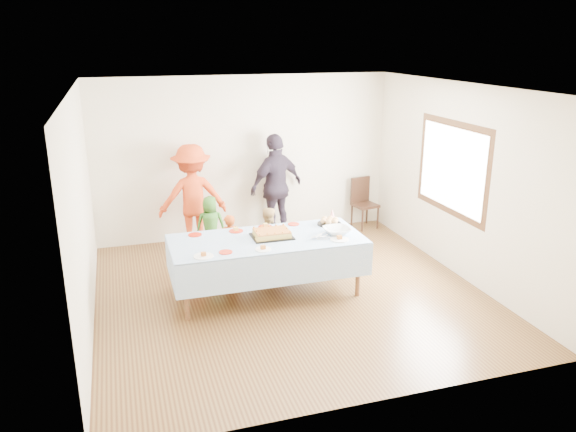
% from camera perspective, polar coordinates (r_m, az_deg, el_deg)
% --- Properties ---
extents(ground, '(5.00, 5.00, 0.00)m').
position_cam_1_polar(ground, '(7.61, 0.17, -7.77)').
color(ground, '#4D2C16').
rests_on(ground, ground).
extents(room_walls, '(5.04, 5.04, 2.72)m').
position_cam_1_polar(room_walls, '(7.05, 0.60, 5.42)').
color(room_walls, beige).
rests_on(room_walls, ground).
extents(party_table, '(2.50, 1.10, 0.78)m').
position_cam_1_polar(party_table, '(7.31, -2.16, -2.70)').
color(party_table, '#55301D').
rests_on(party_table, ground).
extents(birthday_cake, '(0.53, 0.40, 0.09)m').
position_cam_1_polar(birthday_cake, '(7.32, -1.65, -1.82)').
color(birthday_cake, black).
rests_on(birthday_cake, party_table).
extents(rolls_tray, '(0.34, 0.34, 0.10)m').
position_cam_1_polar(rolls_tray, '(7.83, 4.23, -0.57)').
color(rolls_tray, black).
rests_on(rolls_tray, party_table).
extents(punch_bowl, '(0.35, 0.35, 0.09)m').
position_cam_1_polar(punch_bowl, '(7.46, 4.98, -1.51)').
color(punch_bowl, silver).
rests_on(punch_bowl, party_table).
extents(party_hat, '(0.10, 0.10, 0.17)m').
position_cam_1_polar(party_hat, '(8.00, 4.50, 0.15)').
color(party_hat, white).
rests_on(party_hat, party_table).
extents(fork_pile, '(0.24, 0.18, 0.07)m').
position_cam_1_polar(fork_pile, '(7.27, 3.30, -2.08)').
color(fork_pile, white).
rests_on(fork_pile, party_table).
extents(plate_red_far_a, '(0.18, 0.18, 0.01)m').
position_cam_1_polar(plate_red_far_a, '(7.50, -9.43, -1.89)').
color(plate_red_far_a, red).
rests_on(plate_red_far_a, party_table).
extents(plate_red_far_b, '(0.19, 0.19, 0.01)m').
position_cam_1_polar(plate_red_far_b, '(7.58, -5.31, -1.52)').
color(plate_red_far_b, red).
rests_on(plate_red_far_b, party_table).
extents(plate_red_far_c, '(0.20, 0.20, 0.01)m').
position_cam_1_polar(plate_red_far_c, '(7.70, -2.32, -1.13)').
color(plate_red_far_c, red).
rests_on(plate_red_far_c, party_table).
extents(plate_red_far_d, '(0.16, 0.16, 0.01)m').
position_cam_1_polar(plate_red_far_d, '(7.82, 0.57, -0.83)').
color(plate_red_far_d, red).
rests_on(plate_red_far_d, party_table).
extents(plate_red_near, '(0.17, 0.17, 0.01)m').
position_cam_1_polar(plate_red_near, '(6.85, -6.34, -3.66)').
color(plate_red_near, red).
rests_on(plate_red_near, party_table).
extents(plate_white_left, '(0.24, 0.24, 0.01)m').
position_cam_1_polar(plate_white_left, '(6.76, -8.57, -4.06)').
color(plate_white_left, white).
rests_on(plate_white_left, party_table).
extents(plate_white_mid, '(0.20, 0.20, 0.01)m').
position_cam_1_polar(plate_white_mid, '(6.90, -2.54, -3.41)').
color(plate_white_mid, white).
rests_on(plate_white_mid, party_table).
extents(plate_white_right, '(0.24, 0.24, 0.01)m').
position_cam_1_polar(plate_white_right, '(7.27, 5.25, -2.37)').
color(plate_white_right, white).
rests_on(plate_white_right, party_table).
extents(dining_chair, '(0.45, 0.45, 0.89)m').
position_cam_1_polar(dining_chair, '(10.14, 7.62, 1.66)').
color(dining_chair, black).
rests_on(dining_chair, ground).
extents(toddler_left, '(0.35, 0.26, 0.88)m').
position_cam_1_polar(toddler_left, '(8.10, -6.00, -2.86)').
color(toddler_left, '#BC4A17').
rests_on(toddler_left, ground).
extents(toddler_mid, '(0.48, 0.34, 0.93)m').
position_cam_1_polar(toddler_mid, '(8.86, -7.86, -0.92)').
color(toddler_mid, '#326A23').
rests_on(toddler_mid, ground).
extents(toddler_right, '(0.52, 0.45, 0.94)m').
position_cam_1_polar(toddler_right, '(8.21, -2.11, -2.28)').
color(toddler_right, tan).
rests_on(toddler_right, ground).
extents(adult_left, '(1.10, 0.64, 1.69)m').
position_cam_1_polar(adult_left, '(9.10, -9.68, 1.96)').
color(adult_left, red).
rests_on(adult_left, ground).
extents(adult_right, '(1.13, 0.81, 1.78)m').
position_cam_1_polar(adult_right, '(9.41, -1.20, 3.03)').
color(adult_right, '#312736').
rests_on(adult_right, ground).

